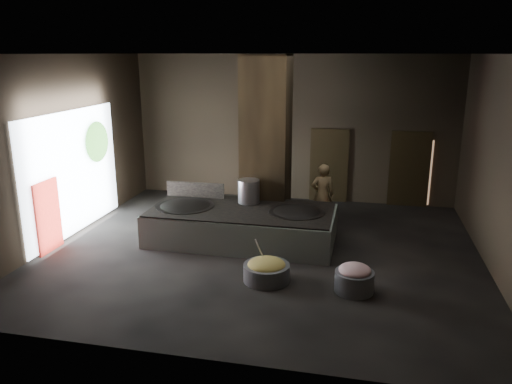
% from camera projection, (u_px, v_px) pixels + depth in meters
% --- Properties ---
extents(floor, '(10.00, 9.00, 0.10)m').
position_uv_depth(floor, '(263.00, 252.00, 11.88)').
color(floor, black).
rests_on(floor, ground).
extents(ceiling, '(10.00, 9.00, 0.10)m').
position_uv_depth(ceiling, '(263.00, 51.00, 10.64)').
color(ceiling, black).
rests_on(ceiling, back_wall).
extents(back_wall, '(10.00, 0.10, 4.50)m').
position_uv_depth(back_wall, '(292.00, 128.00, 15.54)').
color(back_wall, black).
rests_on(back_wall, ground).
extents(front_wall, '(10.00, 0.10, 4.50)m').
position_uv_depth(front_wall, '(198.00, 221.00, 6.98)').
color(front_wall, black).
rests_on(front_wall, ground).
extents(left_wall, '(0.10, 9.00, 4.50)m').
position_uv_depth(left_wall, '(63.00, 148.00, 12.29)').
color(left_wall, black).
rests_on(left_wall, ground).
extents(right_wall, '(0.10, 9.00, 4.50)m').
position_uv_depth(right_wall, '(504.00, 168.00, 10.23)').
color(right_wall, black).
rests_on(right_wall, ground).
extents(pillar, '(1.20, 1.20, 4.50)m').
position_uv_depth(pillar, '(266.00, 142.00, 13.11)').
color(pillar, black).
rests_on(pillar, ground).
extents(hearth_platform, '(4.55, 2.21, 0.79)m').
position_uv_depth(hearth_platform, '(242.00, 226.00, 12.36)').
color(hearth_platform, '#A3B5A4').
rests_on(hearth_platform, ground).
extents(platform_cap, '(4.43, 2.13, 0.03)m').
position_uv_depth(platform_cap, '(242.00, 209.00, 12.24)').
color(platform_cap, black).
rests_on(platform_cap, hearth_platform).
extents(wok_left, '(1.43, 1.43, 0.39)m').
position_uv_depth(wok_left, '(185.00, 209.00, 12.51)').
color(wok_left, black).
rests_on(wok_left, hearth_platform).
extents(wok_left_rim, '(1.46, 1.46, 0.05)m').
position_uv_depth(wok_left_rim, '(185.00, 206.00, 12.49)').
color(wok_left_rim, black).
rests_on(wok_left_rim, hearth_platform).
extents(wok_right, '(1.33, 1.33, 0.37)m').
position_uv_depth(wok_right, '(297.00, 215.00, 12.03)').
color(wok_right, black).
rests_on(wok_right, hearth_platform).
extents(wok_right_rim, '(1.36, 1.36, 0.05)m').
position_uv_depth(wok_right_rim, '(297.00, 212.00, 12.01)').
color(wok_right_rim, black).
rests_on(wok_right_rim, hearth_platform).
extents(stock_pot, '(0.55, 0.55, 0.59)m').
position_uv_depth(stock_pot, '(249.00, 191.00, 12.66)').
color(stock_pot, '#BBBCC4').
rests_on(stock_pot, hearth_platform).
extents(splash_guard, '(1.58, 0.08, 0.39)m').
position_uv_depth(splash_guard, '(195.00, 190.00, 13.19)').
color(splash_guard, black).
rests_on(splash_guard, hearth_platform).
extents(cook, '(0.70, 0.55, 1.70)m').
position_uv_depth(cook, '(322.00, 195.00, 13.37)').
color(cook, '#997B4E').
rests_on(cook, ground).
extents(veg_basin, '(1.00, 1.00, 0.35)m').
position_uv_depth(veg_basin, '(266.00, 273.00, 10.23)').
color(veg_basin, slate).
rests_on(veg_basin, ground).
extents(veg_fill, '(0.78, 0.78, 0.24)m').
position_uv_depth(veg_fill, '(267.00, 265.00, 10.18)').
color(veg_fill, '#8AA24E').
rests_on(veg_fill, veg_basin).
extents(ladle, '(0.20, 0.35, 0.68)m').
position_uv_depth(ladle, '(261.00, 252.00, 10.30)').
color(ladle, '#BBBCC4').
rests_on(ladle, veg_basin).
extents(meat_basin, '(1.01, 1.01, 0.42)m').
position_uv_depth(meat_basin, '(354.00, 281.00, 9.75)').
color(meat_basin, slate).
rests_on(meat_basin, ground).
extents(meat_fill, '(0.63, 0.63, 0.24)m').
position_uv_depth(meat_fill, '(355.00, 270.00, 9.68)').
color(meat_fill, '#D27E87').
rests_on(meat_fill, meat_basin).
extents(doorway_near, '(1.18, 0.08, 2.38)m').
position_uv_depth(doorway_near, '(329.00, 167.00, 15.51)').
color(doorway_near, black).
rests_on(doorway_near, ground).
extents(doorway_near_glow, '(0.82, 0.04, 1.94)m').
position_uv_depth(doorway_near_glow, '(330.00, 168.00, 15.62)').
color(doorway_near_glow, '#8C6647').
rests_on(doorway_near_glow, ground).
extents(doorway_far, '(1.18, 0.08, 2.38)m').
position_uv_depth(doorway_far, '(409.00, 171.00, 15.02)').
color(doorway_far, black).
rests_on(doorway_far, ground).
extents(doorway_far_glow, '(0.84, 0.04, 1.98)m').
position_uv_depth(doorway_far_glow, '(417.00, 172.00, 15.00)').
color(doorway_far_glow, '#8C6647').
rests_on(doorway_far_glow, ground).
extents(left_opening, '(0.04, 4.20, 3.10)m').
position_uv_depth(left_opening, '(73.00, 172.00, 12.64)').
color(left_opening, white).
rests_on(left_opening, ground).
extents(pavilion_sliver, '(0.05, 0.90, 1.70)m').
position_uv_depth(pavilion_sliver, '(48.00, 216.00, 11.60)').
color(pavilion_sliver, maroon).
rests_on(pavilion_sliver, ground).
extents(tree_silhouette, '(0.28, 1.10, 1.10)m').
position_uv_depth(tree_silhouette, '(97.00, 142.00, 13.49)').
color(tree_silhouette, '#194714').
rests_on(tree_silhouette, left_opening).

